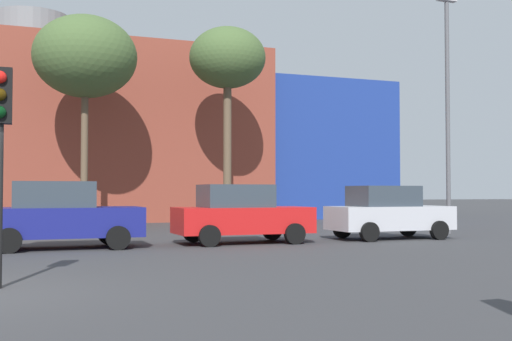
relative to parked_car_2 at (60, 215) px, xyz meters
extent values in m
cube|color=brown|center=(-0.50, 19.05, 3.76)|extent=(24.67, 11.10, 9.33)
cube|color=navy|center=(15.93, 19.05, 3.14)|extent=(8.19, 9.99, 8.09)
cylinder|color=slate|center=(-0.50, 19.05, 9.42)|extent=(4.00, 4.00, 2.00)
cube|color=navy|center=(0.07, 0.00, -0.19)|extent=(4.20, 1.80, 0.80)
cube|color=#333D47|center=(-0.18, 0.00, 0.57)|extent=(2.10, 1.60, 0.70)
cylinder|color=black|center=(1.42, 0.92, -0.59)|extent=(0.64, 0.22, 0.64)
cylinder|color=black|center=(1.42, -0.92, -0.59)|extent=(0.64, 0.22, 0.64)
cylinder|color=black|center=(-1.28, 0.92, -0.59)|extent=(0.64, 0.22, 0.64)
cylinder|color=black|center=(-1.28, -0.92, -0.59)|extent=(0.64, 0.22, 0.64)
cube|color=red|center=(5.25, 0.00, -0.21)|extent=(4.06, 1.74, 0.77)
cube|color=#333D47|center=(5.01, 0.00, 0.51)|extent=(2.03, 1.55, 0.68)
cylinder|color=black|center=(6.56, 0.89, -0.60)|extent=(0.62, 0.21, 0.62)
cylinder|color=black|center=(6.56, -0.89, -0.60)|extent=(0.62, 0.21, 0.62)
cylinder|color=black|center=(3.95, 0.89, -0.60)|extent=(0.62, 0.21, 0.62)
cylinder|color=black|center=(3.95, -0.89, -0.60)|extent=(0.62, 0.21, 0.62)
cube|color=silver|center=(10.37, 0.00, -0.22)|extent=(4.01, 1.72, 0.76)
cube|color=#333D47|center=(10.13, 0.00, 0.50)|extent=(2.01, 1.53, 0.67)
cylinder|color=black|center=(11.66, 0.88, -0.60)|extent=(0.61, 0.21, 0.61)
cylinder|color=black|center=(11.66, -0.88, -0.60)|extent=(0.61, 0.21, 0.61)
cylinder|color=black|center=(9.08, 0.88, -0.60)|extent=(0.61, 0.21, 0.61)
cylinder|color=black|center=(9.08, -0.88, -0.60)|extent=(0.61, 0.21, 0.61)
cube|color=black|center=(-1.36, -7.05, 2.18)|extent=(0.36, 0.24, 0.90)
sphere|color=red|center=(-1.36, -7.19, 2.46)|extent=(0.20, 0.20, 0.20)
sphere|color=#3C2905|center=(-1.36, -7.19, 2.18)|extent=(0.20, 0.20, 0.20)
sphere|color=black|center=(-1.36, -7.19, 1.90)|extent=(0.20, 0.20, 0.20)
cylinder|color=brown|center=(1.53, 9.93, 2.17)|extent=(0.30, 0.30, 6.15)
ellipsoid|color=#476033|center=(1.53, 9.93, 6.46)|extent=(4.41, 4.41, 3.53)
cylinder|color=brown|center=(7.96, 9.92, 2.50)|extent=(0.38, 0.38, 6.82)
ellipsoid|color=#476033|center=(7.96, 9.92, 6.89)|extent=(3.56, 3.56, 2.85)
cylinder|color=#59595E|center=(13.87, 1.52, 3.42)|extent=(0.16, 0.16, 8.64)
camera|label=1|loc=(-1.05, -17.98, 0.63)|focal=44.45mm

